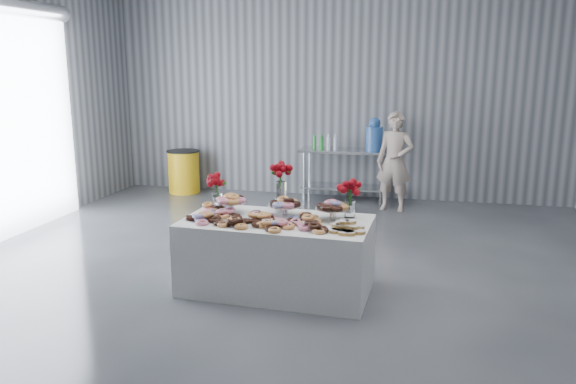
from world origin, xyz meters
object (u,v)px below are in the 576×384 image
display_table (277,255)px  prep_table (344,166)px  trash_barrel (184,171)px  person (395,162)px  water_jug (374,136)px

display_table → prep_table: 4.13m
display_table → trash_barrel: trash_barrel is taller
prep_table → person: bearing=-27.9°
prep_table → display_table: bearing=-91.9°
prep_table → trash_barrel: (-2.96, -0.00, -0.23)m
water_jug → trash_barrel: 3.54m
prep_table → water_jug: water_jug is taller
person → display_table: bearing=-92.9°
water_jug → person: person is taller
display_table → trash_barrel: (-2.82, 4.12, 0.02)m
trash_barrel → water_jug: bearing=0.0°
person → trash_barrel: (-3.83, 0.46, -0.41)m
prep_table → person: size_ratio=0.94×
water_jug → person: (0.37, -0.46, -0.35)m
display_table → prep_table: size_ratio=1.27×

